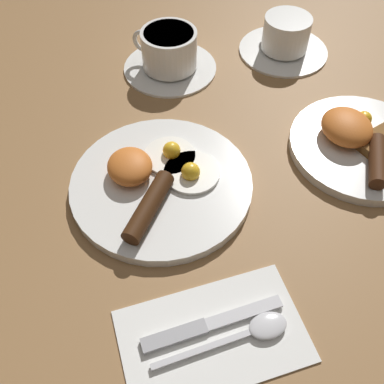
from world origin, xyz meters
The scene contains 8 objects.
ground_plane centered at (0.00, 0.00, 0.00)m, with size 3.00×3.00×0.00m, color olive.
breakfast_plate_near centered at (0.00, 0.00, 0.01)m, with size 0.26×0.26×0.05m.
breakfast_plate_far centered at (0.02, 0.31, 0.02)m, with size 0.22×0.22×0.05m.
teacup_near centered at (-0.27, 0.09, 0.03)m, with size 0.17×0.17×0.07m.
teacup_far centered at (-0.26, 0.30, 0.03)m, with size 0.17×0.17×0.07m.
napkin centered at (0.23, 0.00, 0.00)m, with size 0.13×0.21×0.01m, color white.
knife centered at (0.21, -0.01, 0.01)m, with size 0.02×0.17×0.01m.
spoon centered at (0.24, 0.04, 0.01)m, with size 0.03×0.16×0.01m.
Camera 1 is at (0.40, -0.08, 0.50)m, focal length 42.00 mm.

